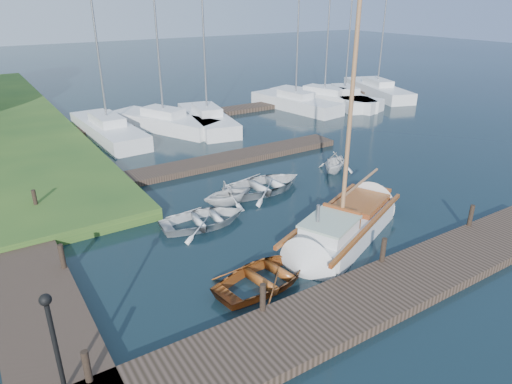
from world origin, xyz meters
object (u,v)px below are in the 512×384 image
mooring_post_5 (35,200)px  marina_boat_0 (108,129)px  mooring_post_2 (383,250)px  mooring_post_0 (87,366)px  marina_boat_7 (377,89)px  marina_boat_1 (164,121)px  mooring_post_1 (263,297)px  tender_b (228,192)px  marina_boat_2 (207,118)px  tender_d (335,160)px  sailboat (345,227)px  marina_boat_6 (345,97)px  dinghy (267,273)px  mooring_post_3 (471,215)px  mooring_post_4 (62,256)px  marina_boat_5 (324,97)px  lamp_post (52,331)px  tender_a (204,217)px  tender_c (265,183)px  marina_boat_4 (296,102)px

mooring_post_5 → marina_boat_0: (5.50, 9.31, -0.13)m
mooring_post_2 → mooring_post_5: (-8.50, 10.00, 0.00)m
mooring_post_0 → marina_boat_7: marina_boat_7 is taller
marina_boat_1 → mooring_post_5: bearing=111.0°
mooring_post_1 → mooring_post_2: bearing=0.0°
tender_b → marina_boat_2: marina_boat_2 is taller
mooring_post_2 → tender_d: size_ratio=0.37×
sailboat → marina_boat_1: size_ratio=1.06×
marina_boat_0 → marina_boat_6: marina_boat_0 is taller
marina_boat_2 → marina_boat_6: 12.56m
dinghy → marina_boat_6: (19.27, 17.43, 0.21)m
mooring_post_3 → marina_boat_0: (-7.50, 19.31, -0.13)m
mooring_post_1 → mooring_post_3: 9.00m
mooring_post_2 → marina_boat_2: 18.60m
mooring_post_2 → mooring_post_5: size_ratio=1.00×
mooring_post_0 → marina_boat_7: 35.50m
tender_d → marina_boat_0: size_ratio=0.20×
mooring_post_4 → marina_boat_5: 26.84m
tender_d → marina_boat_0: marina_boat_0 is taller
mooring_post_2 → marina_boat_0: bearing=98.8°
marina_boat_6 → mooring_post_0: bearing=148.2°
lamp_post → sailboat: (10.03, 2.26, -1.53)m
marina_boat_2 → marina_boat_5: (10.94, 1.04, -0.02)m
mooring_post_5 → tender_b: size_ratio=0.37×
mooring_post_1 → tender_d: 11.89m
tender_d → tender_a: bearing=71.8°
lamp_post → marina_boat_2: bearing=55.2°
mooring_post_4 → marina_boat_2: (11.73, 13.32, -0.12)m
mooring_post_2 → marina_boat_6: size_ratio=0.08×
dinghy → lamp_post: bearing=93.7°
tender_c → marina_boat_6: marina_boat_6 is taller
marina_boat_1 → marina_boat_2: (2.65, -0.96, 0.02)m
sailboat → marina_boat_5: marina_boat_5 is taller
mooring_post_1 → mooring_post_3: size_ratio=1.00×
mooring_post_0 → marina_boat_6: size_ratio=0.08×
mooring_post_0 → mooring_post_5: bearing=87.1°
mooring_post_4 → marina_boat_0: marina_boat_0 is taller
tender_a → tender_c: tender_c is taller
sailboat → marina_boat_6: 22.45m
marina_boat_0 → marina_boat_1: 3.58m
marina_boat_4 → marina_boat_7: bearing=-95.7°
mooring_post_4 → tender_d: tender_d is taller
mooring_post_2 → marina_boat_6: (15.79, 18.74, -0.14)m
sailboat → tender_c: sailboat is taller
mooring_post_0 → tender_a: mooring_post_0 is taller
dinghy → marina_boat_6: marina_boat_6 is taller
mooring_post_0 → marina_boat_0: size_ratio=0.08×
mooring_post_1 → sailboat: (5.03, 2.26, -0.36)m
mooring_post_5 → marina_boat_1: 12.98m
mooring_post_4 → marina_boat_0: 15.33m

